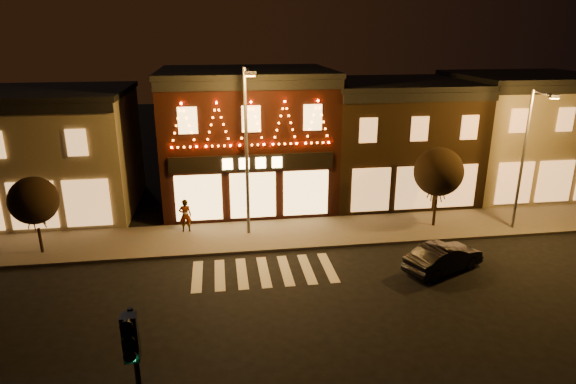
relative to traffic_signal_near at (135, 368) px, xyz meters
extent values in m
plane|color=black|center=(3.81, 6.71, -3.50)|extent=(120.00, 120.00, 0.00)
cube|color=#47423D|center=(5.81, 14.71, -3.43)|extent=(44.00, 4.00, 0.15)
cube|color=#7E7359|center=(-9.19, 20.71, 0.00)|extent=(12.00, 8.00, 7.00)
cube|color=black|center=(-9.19, 20.71, 3.65)|extent=(12.20, 8.20, 0.30)
cube|color=black|center=(3.81, 20.71, 0.50)|extent=(10.00, 8.00, 8.00)
cube|color=black|center=(3.81, 20.71, 4.65)|extent=(10.20, 8.20, 0.30)
cube|color=black|center=(3.81, 16.66, 4.25)|extent=(10.00, 0.25, 0.50)
cube|color=black|center=(3.81, 16.61, 0.10)|extent=(9.00, 0.15, 0.90)
cube|color=#FFD87F|center=(3.81, 16.51, 0.10)|extent=(3.40, 0.08, 0.60)
cube|color=black|center=(13.31, 20.71, 0.10)|extent=(9.00, 8.00, 7.20)
cube|color=black|center=(13.31, 20.71, 3.85)|extent=(9.20, 8.20, 0.30)
cube|color=black|center=(13.31, 16.66, 3.45)|extent=(9.00, 0.25, 0.50)
cube|color=#7E7359|center=(22.31, 20.71, 0.25)|extent=(9.00, 8.00, 7.50)
cube|color=black|center=(22.31, 20.71, 4.15)|extent=(9.20, 8.20, 0.30)
cube|color=black|center=(22.31, 16.66, 3.75)|extent=(9.00, 0.25, 0.50)
cube|color=black|center=(0.00, -0.08, 0.83)|extent=(0.34, 0.32, 1.09)
cylinder|color=#19FF72|center=(-0.01, -0.24, 0.47)|extent=(0.23, 0.07, 0.23)
cylinder|color=#59595E|center=(3.42, 15.02, 0.98)|extent=(0.17, 0.17, 8.66)
cylinder|color=#59595E|center=(3.50, 14.15, 5.20)|extent=(0.27, 1.73, 0.11)
cube|color=#59595E|center=(3.58, 13.29, 5.14)|extent=(0.57, 0.35, 0.19)
cube|color=orange|center=(3.58, 13.29, 5.02)|extent=(0.43, 0.25, 0.05)
cylinder|color=#59595E|center=(17.87, 13.66, 0.39)|extent=(0.15, 0.15, 7.49)
cylinder|color=#59595E|center=(17.93, 12.92, 4.04)|extent=(0.21, 1.50, 0.09)
cube|color=#59595E|center=(17.98, 12.17, 3.99)|extent=(0.49, 0.30, 0.17)
cube|color=orange|center=(17.98, 12.17, 3.89)|extent=(0.37, 0.21, 0.05)
cylinder|color=black|center=(-6.77, 14.07, -2.73)|extent=(0.14, 0.14, 1.25)
sphere|color=black|center=(-6.77, 14.07, -0.68)|extent=(2.28, 2.28, 2.28)
cylinder|color=black|center=(13.70, 14.61, -2.63)|extent=(0.16, 0.16, 1.44)
sphere|color=black|center=(13.70, 14.61, -0.26)|extent=(2.64, 2.64, 2.64)
imported|color=black|center=(11.93, 9.67, -2.85)|extent=(4.17, 2.87, 1.30)
imported|color=gray|center=(0.08, 15.71, -2.44)|extent=(0.68, 0.46, 1.82)
camera|label=1|loc=(2.00, -9.22, 6.96)|focal=30.43mm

